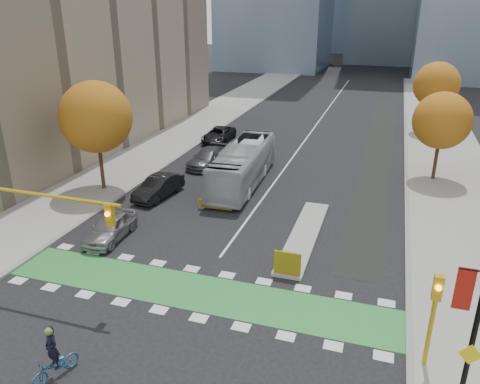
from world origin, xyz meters
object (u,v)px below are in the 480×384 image
Objects in this scene: traffic_signal_west at (20,212)px; parked_car_b at (158,187)px; tree_west at (96,117)px; cyclist at (54,361)px; tree_east_near at (442,121)px; bus at (243,165)px; hazard_board at (287,263)px; parked_car_a at (111,227)px; tree_east_far at (437,85)px; parked_car_d at (219,135)px; traffic_signal_east at (434,308)px; parked_car_c at (208,158)px.

traffic_signal_west is 1.82× the size of parked_car_b.
tree_west is 0.96× the size of traffic_signal_west.
cyclist reaches higher than parked_car_b.
bus is at bearing -158.82° from tree_east_near.
hazard_board is 0.32× the size of parked_car_a.
parked_car_d is (-20.93, -10.48, -4.52)m from tree_east_far.
parked_car_d is (3.57, 15.52, -4.89)m from tree_west.
tree_west is at bearing 108.02° from traffic_signal_west.
tree_west is at bearing -133.30° from tree_east_far.
tree_east_far is 43.61m from traffic_signal_west.
bus is at bearing 71.62° from traffic_signal_west.
parked_car_b is at bearing 145.48° from hazard_board.
cyclist is 0.44× the size of parked_car_d.
tree_east_near reaches higher than cyclist.
traffic_signal_east is 0.88× the size of parked_car_b.
cyclist is 33.41m from parked_car_d.
tree_east_near is at bearing 86.19° from traffic_signal_east.
parked_car_b reaches higher than hazard_board.
tree_west is 10.66m from parked_car_c.
traffic_signal_east is 21.28m from bus.
tree_west is 16.66m from parked_car_d.
bus is (9.71, 4.46, -4.01)m from tree_west.
cyclist reaches higher than hazard_board.
tree_east_far is at bearing 53.09° from bus.
cyclist reaches higher than parked_car_c.
traffic_signal_east reaches higher than cyclist.
tree_east_far is (0.50, 16.00, 0.38)m from tree_east_near.
tree_east_near reaches higher than bus.
cyclist is (-14.71, -27.40, -4.10)m from tree_east_near.
tree_west reaches higher than traffic_signal_west.
traffic_signal_east is at bearing -92.97° from tree_east_far.
parked_car_a is (-4.30, 10.56, -0.02)m from cyclist.
traffic_signal_west is (-19.93, -22.51, -0.83)m from tree_east_near.
bus is 2.46× the size of parked_car_b.
traffic_signal_west is 20.60m from parked_car_c.
traffic_signal_east is 0.36× the size of bus.
parked_car_c is (-19.07, -18.22, -4.49)m from tree_east_far.
traffic_signal_east reaches higher than bus.
parked_car_b is at bearing -140.93° from bus.
cyclist is at bearing -159.69° from traffic_signal_east.
tree_east_near is 1.51× the size of parked_car_b.
tree_east_near is 1.37× the size of parked_car_c.
tree_east_near is 1.62× the size of parked_car_a.
parked_car_d is (-1.86, 7.74, -0.03)m from parked_car_c.
bus is (-14.29, -5.54, -3.26)m from tree_east_near.
parked_car_c is at bearing -136.31° from tree_east_far.
traffic_signal_west is (-11.93, -4.71, 3.23)m from hazard_board.
hazard_board is at bearing -27.03° from parked_car_b.
bus is (-12.79, 16.97, -1.13)m from traffic_signal_east.
parked_car_a is at bearing 80.83° from traffic_signal_west.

